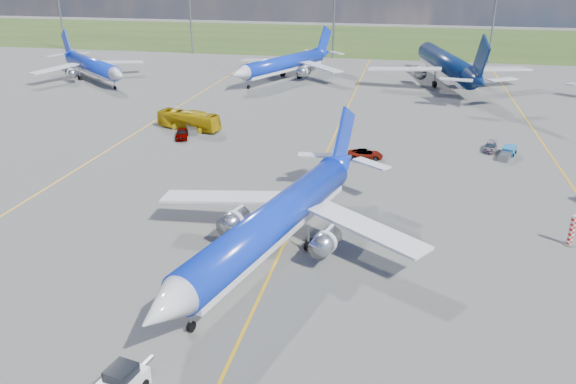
% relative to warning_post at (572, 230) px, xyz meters
% --- Properties ---
extents(ground, '(400.00, 400.00, 0.00)m').
position_rel_warning_post_xyz_m(ground, '(-26.00, -8.00, -1.50)').
color(ground, '#575755').
rests_on(ground, ground).
extents(grass_strip, '(400.00, 80.00, 0.01)m').
position_rel_warning_post_xyz_m(grass_strip, '(-26.00, 142.00, -1.50)').
color(grass_strip, '#2D4719').
rests_on(grass_strip, ground).
extents(taxiway_lines, '(60.25, 160.00, 0.02)m').
position_rel_warning_post_xyz_m(taxiway_lines, '(-25.83, 19.70, -1.49)').
color(taxiway_lines, gold).
rests_on(taxiway_lines, ground).
extents(floodlight_masts, '(202.20, 0.50, 22.70)m').
position_rel_warning_post_xyz_m(floodlight_masts, '(-16.00, 102.00, 11.06)').
color(floodlight_masts, slate).
rests_on(floodlight_masts, ground).
extents(warning_post, '(0.50, 0.50, 3.00)m').
position_rel_warning_post_xyz_m(warning_post, '(0.00, 0.00, 0.00)').
color(warning_post, red).
rests_on(warning_post, ground).
extents(bg_jet_nw, '(44.53, 43.43, 9.28)m').
position_rel_warning_post_xyz_m(bg_jet_nw, '(-83.33, 60.96, -1.50)').
color(bg_jet_nw, '#0E2DC5').
rests_on(bg_jet_nw, ground).
extents(bg_jet_nnw, '(41.28, 45.79, 9.80)m').
position_rel_warning_post_xyz_m(bg_jet_nnw, '(-42.54, 70.85, -1.50)').
color(bg_jet_nnw, '#0E2DC5').
rests_on(bg_jet_nnw, ground).
extents(bg_jet_n, '(45.51, 54.03, 12.39)m').
position_rel_warning_post_xyz_m(bg_jet_n, '(-8.09, 72.86, -1.50)').
color(bg_jet_n, '#081B44').
rests_on(bg_jet_n, ground).
extents(main_airliner, '(37.26, 43.55, 9.80)m').
position_rel_warning_post_xyz_m(main_airliner, '(-26.41, -7.66, -1.50)').
color(main_airliner, '#0E2DC5').
rests_on(main_airliner, ground).
extents(apron_bus, '(10.73, 4.96, 2.91)m').
position_rel_warning_post_xyz_m(apron_bus, '(-48.68, 28.95, -0.04)').
color(apron_bus, '#C19C0B').
rests_on(apron_bus, ground).
extents(service_car_a, '(2.95, 4.64, 1.47)m').
position_rel_warning_post_xyz_m(service_car_a, '(-47.96, 24.17, -0.76)').
color(service_car_a, '#999999').
rests_on(service_car_a, ground).
extents(service_car_b, '(4.89, 2.73, 1.29)m').
position_rel_warning_post_xyz_m(service_car_b, '(-20.61, 20.63, -0.85)').
color(service_car_b, '#999999').
rests_on(service_car_b, ground).
extents(service_car_c, '(2.48, 4.19, 1.14)m').
position_rel_warning_post_xyz_m(service_car_c, '(-3.94, 27.48, -0.93)').
color(service_car_c, '#999999').
rests_on(service_car_c, ground).
extents(baggage_tug_c, '(3.15, 5.36, 1.17)m').
position_rel_warning_post_xyz_m(baggage_tug_c, '(-47.85, 28.18, -0.95)').
color(baggage_tug_c, '#1B4BA6').
rests_on(baggage_tug_c, ground).
extents(baggage_tug_e, '(2.95, 5.22, 1.14)m').
position_rel_warning_post_xyz_m(baggage_tug_e, '(-1.94, 25.49, -0.97)').
color(baggage_tug_e, '#1C66AA').
rests_on(baggage_tug_e, ground).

